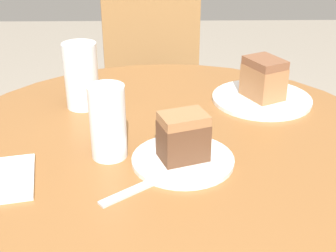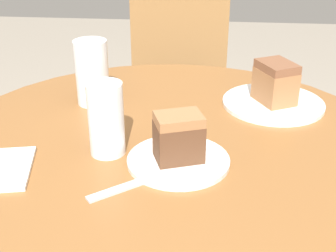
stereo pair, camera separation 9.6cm
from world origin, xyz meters
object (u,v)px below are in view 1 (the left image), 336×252
object	(u,v)px
cake_slice_near	(183,137)
glass_water	(82,80)
glass_lemonade	(108,126)
plate_near	(183,160)
plate_far	(262,99)
chair	(159,95)
cake_slice_far	(264,78)

from	to	relation	value
cake_slice_near	glass_water	bearing A→B (deg)	130.39
glass_water	glass_lemonade	bearing A→B (deg)	-70.43
plate_near	plate_far	bearing A→B (deg)	54.38
chair	glass_water	bearing A→B (deg)	-115.20
plate_near	glass_water	size ratio (longest dim) A/B	1.26
cake_slice_near	glass_water	distance (m)	0.36
chair	glass_water	xyz separation A→B (m)	(-0.18, -0.67, 0.33)
plate_far	chair	bearing A→B (deg)	112.01
chair	cake_slice_near	distance (m)	1.00
plate_far	cake_slice_near	bearing A→B (deg)	-125.62
chair	cake_slice_far	size ratio (longest dim) A/B	7.82
plate_far	cake_slice_far	bearing A→B (deg)	0.00
cake_slice_far	glass_lemonade	size ratio (longest dim) A/B	0.80
glass_water	plate_far	bearing A→B (deg)	3.32
plate_far	cake_slice_near	xyz separation A→B (m)	(-0.21, -0.30, 0.05)
chair	plate_near	size ratio (longest dim) A/B	4.68
chair	cake_slice_far	world-z (taller)	chair
chair	glass_lemonade	size ratio (longest dim) A/B	6.27
cake_slice_near	glass_lemonade	distance (m)	0.15
cake_slice_far	plate_far	bearing A→B (deg)	0.00
cake_slice_far	glass_lemonade	xyz separation A→B (m)	(-0.36, -0.27, 0.01)
plate_near	cake_slice_near	size ratio (longest dim) A/B	1.90
glass_lemonade	glass_water	distance (m)	0.26
cake_slice_far	plate_near	bearing A→B (deg)	-125.62
cake_slice_near	plate_near	bearing A→B (deg)	0.00
glass_water	chair	bearing A→B (deg)	74.87
plate_near	cake_slice_near	xyz separation A→B (m)	(-0.00, 0.00, 0.05)
chair	plate_far	bearing A→B (deg)	-78.06
cake_slice_far	cake_slice_near	bearing A→B (deg)	-125.62
plate_near	cake_slice_far	bearing A→B (deg)	54.38
plate_far	cake_slice_near	distance (m)	0.37
chair	plate_near	world-z (taller)	chair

